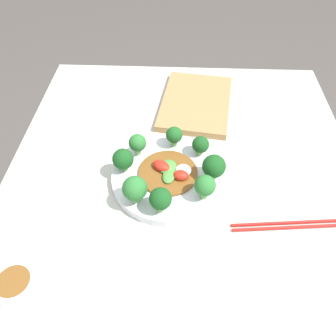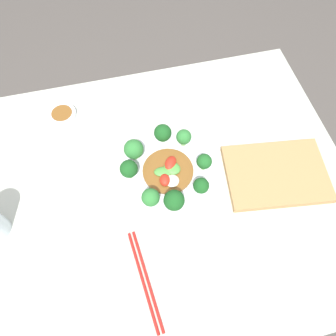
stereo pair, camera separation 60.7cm
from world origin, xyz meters
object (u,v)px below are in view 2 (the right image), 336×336
object	(u,v)px
broccoli_east	(129,169)
broccoli_northeast	(151,198)
broccoli_northwest	(201,186)
cutting_board	(276,174)
broccoli_southeast	(134,149)
plate	(168,173)
broccoli_north	(174,200)
broccoli_west	(204,162)
sauce_dish	(62,114)
broccoli_south	(163,133)
stirfry_center	(168,171)
chopsticks	(145,280)
broccoli_southwest	(184,137)

from	to	relation	value
broccoli_east	broccoli_northeast	distance (m)	0.10
broccoli_northwest	cutting_board	size ratio (longest dim) A/B	0.17
broccoli_southeast	broccoli_northwest	xyz separation A→B (m)	(-0.15, 0.15, -0.01)
plate	broccoli_northeast	distance (m)	0.12
broccoli_north	broccoli_northeast	distance (m)	0.06
broccoli_northeast	broccoli_east	bearing A→B (deg)	-67.36
plate	broccoli_west	world-z (taller)	broccoli_west
plate	sauce_dish	bearing A→B (deg)	-45.78
broccoli_north	cutting_board	distance (m)	0.31
sauce_dish	broccoli_east	bearing A→B (deg)	122.07
broccoli_south	broccoli_west	world-z (taller)	broccoli_south
stirfry_center	sauce_dish	size ratio (longest dim) A/B	1.64
plate	broccoli_northeast	world-z (taller)	broccoli_northeast
broccoli_west	broccoli_north	world-z (taller)	broccoli_north
stirfry_center	cutting_board	bearing A→B (deg)	167.03
broccoli_east	chopsticks	world-z (taller)	broccoli_east
cutting_board	plate	bearing A→B (deg)	-13.58
broccoli_southeast	plate	bearing A→B (deg)	139.88
broccoli_south	sauce_dish	distance (m)	0.34
sauce_dish	plate	bearing A→B (deg)	134.22
broccoli_southeast	sauce_dish	size ratio (longest dim) A/B	0.80
broccoli_east	broccoli_southwest	size ratio (longest dim) A/B	1.09
broccoli_southeast	stirfry_center	bearing A→B (deg)	138.61
broccoli_east	cutting_board	distance (m)	0.41
sauce_dish	cutting_board	bearing A→B (deg)	148.25
broccoli_east	broccoli_southwest	bearing A→B (deg)	-158.54
broccoli_north	broccoli_northeast	xyz separation A→B (m)	(0.06, -0.02, -0.00)
broccoli_west	broccoli_southeast	distance (m)	0.20
broccoli_northwest	broccoli_north	xyz separation A→B (m)	(0.08, 0.03, 0.01)
broccoli_southwest	broccoli_northwest	bearing A→B (deg)	92.37
cutting_board	broccoli_southeast	bearing A→B (deg)	-20.31
broccoli_northwest	broccoli_south	bearing A→B (deg)	-71.67
broccoli_southeast	chopsticks	bearing A→B (deg)	83.23
chopsticks	sauce_dish	xyz separation A→B (m)	(0.15, -0.55, 0.00)
broccoli_southwest	cutting_board	xyz separation A→B (m)	(-0.23, 0.15, -0.05)
broccoli_southwest	broccoli_northeast	world-z (taller)	broccoli_northeast
broccoli_northeast	broccoli_southwest	bearing A→B (deg)	-128.84
broccoli_southeast	broccoli_northeast	size ratio (longest dim) A/B	1.08
broccoli_south	broccoli_northwest	size ratio (longest dim) A/B	1.14
broccoli_west	broccoli_north	size ratio (longest dim) A/B	0.83
broccoli_north	stirfry_center	bearing A→B (deg)	-95.37
broccoli_east	broccoli_northeast	size ratio (longest dim) A/B	1.00
broccoli_north	chopsticks	size ratio (longest dim) A/B	0.28
stirfry_center	cutting_board	distance (m)	0.30
plate	sauce_dish	size ratio (longest dim) A/B	3.16
broccoli_southwest	broccoli_north	size ratio (longest dim) A/B	0.86
plate	broccoli_north	world-z (taller)	broccoli_north
broccoli_northeast	broccoli_southeast	bearing A→B (deg)	-84.16
chopsticks	sauce_dish	world-z (taller)	sauce_dish
stirfry_center	broccoli_south	bearing A→B (deg)	-94.94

